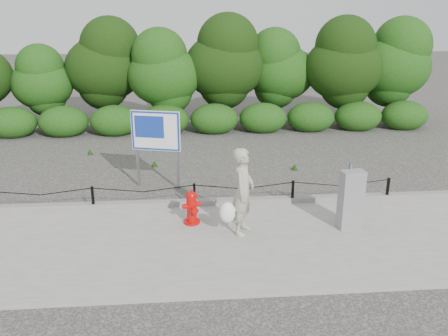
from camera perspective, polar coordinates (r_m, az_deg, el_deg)
The scene contains 9 objects.
ground at distance 12.05m, azimuth -3.54°, elevation -4.91°, with size 90.00×90.00×0.00m, color #2D2B28.
sidewalk at distance 10.23m, azimuth -3.27°, elevation -9.16°, with size 14.00×4.00×0.08m, color gray.
curb at distance 12.03m, azimuth -3.56°, elevation -4.16°, with size 14.00×0.22×0.14m, color slate.
chain_barrier at distance 11.87m, azimuth -3.59°, elevation -2.89°, with size 10.06×0.06×0.60m.
treeline at distance 20.16m, azimuth -1.72°, elevation 12.18°, with size 20.46×3.65×4.57m.
fire_hydrant at distance 10.94m, azimuth -3.90°, elevation -4.76°, with size 0.49×0.49×0.82m.
pedestrian at distance 10.27m, azimuth 2.19°, elevation -2.99°, with size 0.87×0.83×1.94m.
utility_cabinet at distance 10.95m, azimuth 15.00°, elevation -3.70°, with size 0.56×0.41×1.50m.
advertising_sign at distance 13.07m, azimuth -8.22°, elevation 4.03°, with size 1.34×0.44×2.21m.
Camera 1 is at (-0.18, -11.05, 4.79)m, focal length 38.00 mm.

